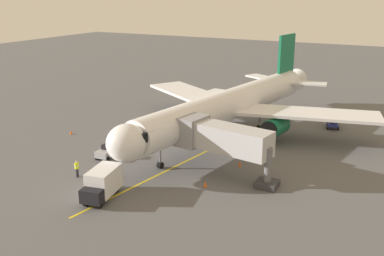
{
  "coord_description": "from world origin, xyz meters",
  "views": [
    {
      "loc": [
        -20.9,
        48.6,
        17.61
      ],
      "look_at": [
        0.72,
        7.12,
        3.0
      ],
      "focal_mm": 41.25,
      "sensor_mm": 36.0,
      "label": 1
    }
  ],
  "objects": [
    {
      "name": "jet_bridge",
      "position": [
        -4.1,
        10.94,
        3.76
      ],
      "size": [
        11.52,
        4.51,
        5.4
      ],
      "color": "#B7B7BC",
      "rests_on": "ground"
    },
    {
      "name": "ground_plane",
      "position": [
        0.0,
        0.0,
        0.0
      ],
      "size": [
        220.0,
        220.0,
        0.0
      ],
      "primitive_type": "plane",
      "color": "#565659"
    },
    {
      "name": "ground_crew_marshaller",
      "position": [
        7.69,
        18.24,
        0.89
      ],
      "size": [
        0.36,
        0.46,
        1.71
      ],
      "color": "#23232D",
      "rests_on": "ground"
    },
    {
      "name": "safety_cone_nose_right",
      "position": [
        -4.49,
        14.41,
        0.28
      ],
      "size": [
        0.32,
        0.32,
        0.55
      ],
      "primitive_type": "cone",
      "color": "#F2590F",
      "rests_on": "ground"
    },
    {
      "name": "apron_lead_in_line",
      "position": [
        -0.55,
        5.22,
        0.01
      ],
      "size": [
        6.59,
        39.53,
        0.01
      ],
      "primitive_type": "cube",
      "rotation": [
        0.0,
        0.0,
        -0.16
      ],
      "color": "yellow",
      "rests_on": "ground"
    },
    {
      "name": "box_truck_portside",
      "position": [
        7.27,
        -12.4,
        1.39
      ],
      "size": [
        2.56,
        4.82,
        2.62
      ],
      "color": "white",
      "rests_on": "ground"
    },
    {
      "name": "safety_cone_nose_left",
      "position": [
        17.68,
        8.16,
        0.28
      ],
      "size": [
        0.32,
        0.32,
        0.55
      ],
      "primitive_type": "cone",
      "color": "#F2590F",
      "rests_on": "ground"
    },
    {
      "name": "airplane",
      "position": [
        -0.59,
        -1.05,
        4.0
      ],
      "size": [
        34.37,
        40.25,
        11.5
      ],
      "color": "white",
      "rests_on": "ground"
    },
    {
      "name": "tug_rear_apron",
      "position": [
        8.33,
        12.8,
        0.7
      ],
      "size": [
        1.63,
        2.36,
        1.5
      ],
      "color": "#9E9EA3",
      "rests_on": "ground"
    },
    {
      "name": "baggage_cart_starboard_side",
      "position": [
        -11.54,
        -10.21,
        0.66
      ],
      "size": [
        2.0,
        2.83,
        1.27
      ],
      "color": "#2D3899",
      "rests_on": "ground"
    },
    {
      "name": "safety_cone_wing_starboard",
      "position": [
        -5.5,
        8.23,
        0.28
      ],
      "size": [
        0.32,
        0.32,
        0.55
      ],
      "primitive_type": "cone",
      "color": "#F2590F",
      "rests_on": "ground"
    },
    {
      "name": "box_truck_near_nose",
      "position": [
        2.57,
        20.73,
        1.39
      ],
      "size": [
        2.78,
        4.89,
        2.62
      ],
      "color": "black",
      "rests_on": "ground"
    },
    {
      "name": "ground_crew_wing_walker",
      "position": [
        8.38,
        -2.51,
        0.89
      ],
      "size": [
        0.32,
        0.44,
        1.71
      ],
      "color": "#23232D",
      "rests_on": "ground"
    },
    {
      "name": "safety_cone_wing_port",
      "position": [
        6.8,
        12.79,
        0.28
      ],
      "size": [
        0.32,
        0.32,
        0.55
      ],
      "primitive_type": "cone",
      "color": "#F2590F",
      "rests_on": "ground"
    }
  ]
}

